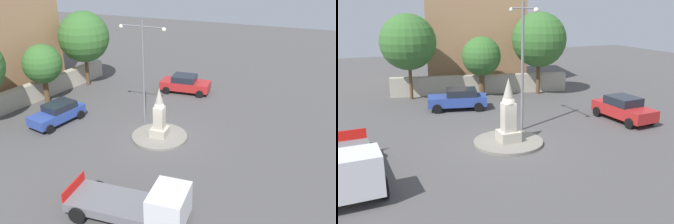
% 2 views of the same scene
% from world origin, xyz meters
% --- Properties ---
extents(ground_plane, '(80.00, 80.00, 0.00)m').
position_xyz_m(ground_plane, '(0.00, 0.00, 0.00)').
color(ground_plane, '#4F4C4C').
extents(traffic_island, '(3.71, 3.71, 0.16)m').
position_xyz_m(traffic_island, '(0.00, 0.00, 0.08)').
color(traffic_island, gray).
rests_on(traffic_island, ground).
extents(monument, '(1.08, 1.08, 3.39)m').
position_xyz_m(monument, '(0.00, 0.00, 1.62)').
color(monument, '#B2AA99').
rests_on(monument, traffic_island).
extents(streetlamp, '(3.31, 0.28, 7.31)m').
position_xyz_m(streetlamp, '(-1.80, 1.67, 4.47)').
color(streetlamp, slate).
rests_on(streetlamp, ground).
extents(car_red_approaching, '(4.28, 2.16, 1.54)m').
position_xyz_m(car_red_approaching, '(-0.91, 8.42, 0.79)').
color(car_red_approaching, '#B22323').
rests_on(car_red_approaching, ground).
extents(car_blue_parked_right, '(2.67, 4.31, 1.47)m').
position_xyz_m(car_blue_parked_right, '(-7.69, -0.43, 0.77)').
color(car_blue_parked_right, '#2D479E').
rests_on(car_blue_parked_right, ground).
extents(truck_white_parked_left, '(5.76, 2.52, 1.98)m').
position_xyz_m(truck_white_parked_left, '(2.22, -7.82, 0.92)').
color(truck_white_parked_left, silver).
rests_on(truck_white_parked_left, ground).
extents(stone_boundary_wall, '(3.98, 14.32, 1.55)m').
position_xyz_m(stone_boundary_wall, '(-11.83, 2.76, 0.77)').
color(stone_boundary_wall, '#B2AA99').
rests_on(stone_boundary_wall, ground).
extents(tree_near_wall, '(4.41, 4.41, 6.66)m').
position_xyz_m(tree_near_wall, '(-9.79, 7.07, 4.45)').
color(tree_near_wall, brown).
rests_on(tree_near_wall, ground).
extents(tree_mid_cluster, '(3.10, 3.10, 4.78)m').
position_xyz_m(tree_mid_cluster, '(-10.85, 2.52, 3.20)').
color(tree_mid_cluster, brown).
rests_on(tree_mid_cluster, ground).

